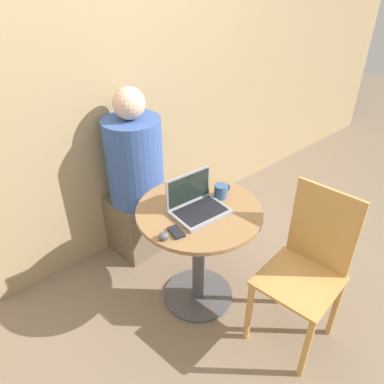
# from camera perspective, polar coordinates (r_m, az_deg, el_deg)

# --- Properties ---
(ground_plane) EXTENTS (12.00, 12.00, 0.00)m
(ground_plane) POSITION_cam_1_polar(r_m,az_deg,el_deg) (2.63, 0.94, -15.43)
(ground_plane) COLOR #7F6B56
(back_wall) EXTENTS (7.00, 0.05, 2.60)m
(back_wall) POSITION_cam_1_polar(r_m,az_deg,el_deg) (2.53, -12.52, 17.03)
(back_wall) COLOR tan
(back_wall) RESTS_ON ground_plane
(round_table) EXTENTS (0.73, 0.73, 0.71)m
(round_table) POSITION_cam_1_polar(r_m,az_deg,el_deg) (2.28, 1.05, -7.05)
(round_table) COLOR #4C4C51
(round_table) RESTS_ON ground_plane
(laptop) EXTENTS (0.32, 0.25, 0.21)m
(laptop) POSITION_cam_1_polar(r_m,az_deg,el_deg) (2.11, 0.72, -1.91)
(laptop) COLOR gray
(laptop) RESTS_ON round_table
(cell_phone) EXTENTS (0.08, 0.11, 0.02)m
(cell_phone) POSITION_cam_1_polar(r_m,az_deg,el_deg) (1.97, -2.41, -6.10)
(cell_phone) COLOR black
(cell_phone) RESTS_ON round_table
(computer_mouse) EXTENTS (0.06, 0.05, 0.04)m
(computer_mouse) POSITION_cam_1_polar(r_m,az_deg,el_deg) (1.93, -4.33, -6.69)
(computer_mouse) COLOR #4C4C51
(computer_mouse) RESTS_ON round_table
(coffee_cup) EXTENTS (0.12, 0.08, 0.08)m
(coffee_cup) POSITION_cam_1_polar(r_m,az_deg,el_deg) (2.24, 4.45, 0.15)
(coffee_cup) COLOR #335684
(coffee_cup) RESTS_ON round_table
(chair_empty) EXTENTS (0.45, 0.45, 0.96)m
(chair_empty) POSITION_cam_1_polar(r_m,az_deg,el_deg) (2.19, 17.00, -11.20)
(chair_empty) COLOR tan
(chair_empty) RESTS_ON ground_plane
(person_seated) EXTENTS (0.41, 0.61, 1.27)m
(person_seated) POSITION_cam_1_polar(r_m,az_deg,el_deg) (2.73, -9.24, 0.68)
(person_seated) COLOR brown
(person_seated) RESTS_ON ground_plane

